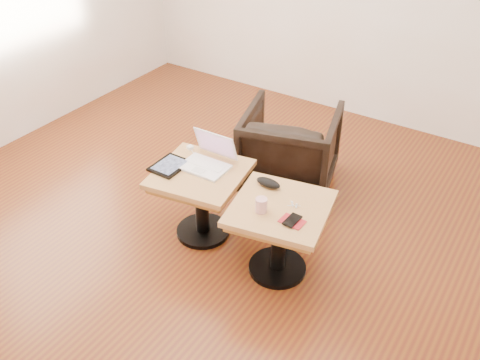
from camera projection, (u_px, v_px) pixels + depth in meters
The scene contains 11 objects.
room_shell at pixel (206, 49), 2.93m from camera, with size 4.52×4.52×2.71m.
side_table_left at pixel (201, 188), 3.51m from camera, with size 0.65×0.65×0.51m.
side_table_right at pixel (280, 223), 3.21m from camera, with size 0.66×0.66×0.51m.
laptop at pixel (208, 159), 3.48m from camera, with size 0.31×0.28×0.21m.
tablet at pixel (170, 166), 3.48m from camera, with size 0.19×0.24×0.02m.
charging_adapter at pixel (190, 147), 3.67m from camera, with size 0.04×0.04×0.02m, color white.
glasses_case at pixel (268, 183), 3.29m from camera, with size 0.17×0.07×0.05m, color black.
striped_cup at pixel (261, 205), 3.07m from camera, with size 0.07×0.07×0.09m, color #C85260.
earbuds_tangle at pixel (294, 205), 3.14m from camera, with size 0.07×0.05×0.01m.
phone_on_sleeve at pixel (292, 221), 3.01m from camera, with size 0.14×0.12×0.02m.
armchair at pixel (290, 148), 4.05m from camera, with size 0.68×0.70×0.63m, color black.
Camera 1 is at (1.69, -2.26, 2.42)m, focal length 40.00 mm.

